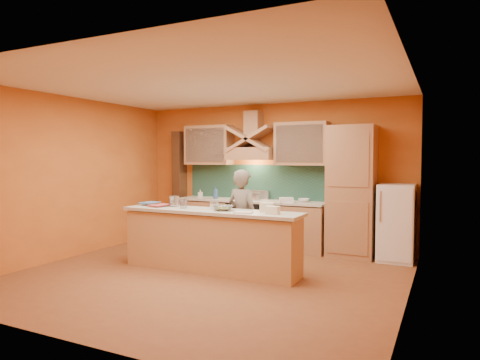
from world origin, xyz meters
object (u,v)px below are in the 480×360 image
at_px(stove, 250,224).
at_px(fridge, 396,223).
at_px(person, 243,218).
at_px(kitchen_scale, 214,206).
at_px(mixing_bowl, 223,208).

xyz_separation_m(stove, fridge, (2.70, 0.00, 0.20)).
relative_size(person, kitchen_scale, 13.30).
distance_m(person, mixing_bowl, 0.54).
bearing_deg(mixing_bowl, person, 79.92).
xyz_separation_m(person, kitchen_scale, (-0.28, -0.41, 0.22)).
distance_m(fridge, kitchen_scale, 3.09).
bearing_deg(kitchen_scale, fridge, 17.94).
xyz_separation_m(stove, kitchen_scale, (0.23, -1.83, 0.54)).
relative_size(fridge, kitchen_scale, 11.11).
distance_m(kitchen_scale, mixing_bowl, 0.21).
distance_m(stove, kitchen_scale, 1.92).
bearing_deg(stove, mixing_bowl, -77.42).
bearing_deg(person, mixing_bowl, 93.26).
bearing_deg(stove, kitchen_scale, -82.84).
height_order(fridge, person, person).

